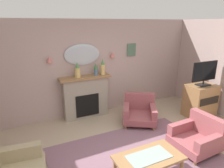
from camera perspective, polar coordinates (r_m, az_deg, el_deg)
The scene contains 15 objects.
wall_back at distance 5.55m, azimuth -5.71°, elevation 4.53°, with size 7.24×0.10×2.61m, color #B29993.
patterned_rug at distance 4.07m, azimuth 7.99°, elevation -20.97°, with size 3.20×2.40×0.01m, color #7F5B6B.
fireplace at distance 5.47m, azimuth -7.54°, elevation -3.76°, with size 1.36×0.36×1.16m.
mantel_vase_right at distance 5.16m, azimuth -9.87°, elevation 3.73°, with size 0.14×0.14×0.40m.
mantel_vase_centre at distance 5.32m, azimuth -4.69°, elevation 4.33°, with size 0.10×0.10×0.33m.
mantel_vase_left at distance 5.39m, azimuth -2.71°, elevation 4.77°, with size 0.12×0.12×0.43m.
wall_mirror at distance 5.31m, azimuth -8.51°, elevation 8.32°, with size 0.96×0.06×0.56m, color #B2BCC6.
wall_sconce_left at distance 5.08m, azimuth -17.54°, elevation 6.75°, with size 0.14×0.14×0.14m, color #D17066.
wall_sconce_right at distance 5.58m, azimuth 0.09°, elevation 8.41°, with size 0.14×0.14×0.14m, color #D17066.
framed_picture at distance 5.93m, azimuth 5.57°, elevation 9.73°, with size 0.28×0.03×0.36m, color #4C6B56.
coffee_table at distance 3.50m, azimuth 10.44°, elevation -20.49°, with size 1.10×0.60×0.45m.
armchair_by_coffee_table at distance 4.54m, azimuth 23.43°, elevation -13.43°, with size 0.84×0.84×0.71m.
armchair_in_corner at distance 5.29m, azimuth 7.87°, elevation -7.62°, with size 1.11×1.12×0.71m.
tv_cabinet at distance 6.03m, azimuth 23.95°, elevation -4.36°, with size 0.80×0.57×0.90m.
tv_flatscreen at distance 5.79m, azimuth 25.05°, elevation 2.93°, with size 0.84×0.24×0.65m.
Camera 1 is at (-1.86, -2.42, 2.51)m, focal length 31.90 mm.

